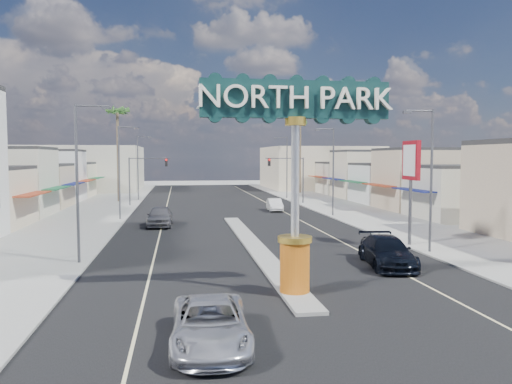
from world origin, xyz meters
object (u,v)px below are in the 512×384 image
object	(u,v)px
suv_right	(387,252)
palm_right_far	(300,119)
streetlight_l_mid	(121,168)
palm_right_mid	(297,127)
car_parked_left	(160,216)
bank_pylon_sign	(411,166)
traffic_signal_right	(290,171)
streetlight_r_far	(286,164)
gateway_sign	(295,160)
traffic_signal_left	(144,172)
streetlight_r_mid	(332,167)
suv_left	(210,324)
streetlight_l_near	(80,175)
streetlight_l_far	(139,164)
streetlight_r_near	(429,173)
palm_left_far	(117,116)
car_parked_right	(275,205)

from	to	relation	value
suv_right	palm_right_far	bearing A→B (deg)	88.69
streetlight_l_mid	palm_right_mid	world-z (taller)	palm_right_mid
car_parked_left	suv_right	bearing A→B (deg)	-52.49
palm_right_far	bank_pylon_sign	world-z (taller)	palm_right_far
traffic_signal_right	streetlight_r_far	size ratio (longest dim) A/B	0.67
gateway_sign	palm_right_far	xyz separation A→B (m)	(15.00, 60.02, 6.46)
traffic_signal_right	traffic_signal_left	bearing A→B (deg)	180.00
palm_right_mid	palm_right_far	distance (m)	6.57
gateway_sign	traffic_signal_right	world-z (taller)	gateway_sign
streetlight_r_mid	palm_right_far	bearing A→B (deg)	81.88
gateway_sign	suv_left	size ratio (longest dim) A/B	1.73
car_parked_left	palm_right_mid	bearing A→B (deg)	59.55
streetlight_l_near	streetlight_l_far	bearing A→B (deg)	90.00
gateway_sign	traffic_signal_left	xyz separation A→B (m)	(-9.18, 42.02, -1.65)
palm_right_mid	suv_left	size ratio (longest dim) A/B	2.29
traffic_signal_right	streetlight_l_near	bearing A→B (deg)	-119.99
gateway_sign	suv_left	xyz separation A→B (m)	(-4.04, -5.37, -5.19)
streetlight_l_near	suv_right	world-z (taller)	streetlight_l_near
streetlight_r_near	palm_right_far	size ratio (longest dim) A/B	0.64
streetlight_l_far	bank_pylon_sign	size ratio (longest dim) A/B	1.28
suv_left	car_parked_left	bearing A→B (deg)	96.99
streetlight_l_near	streetlight_r_near	size ratio (longest dim) A/B	1.00
traffic_signal_left	suv_left	distance (m)	47.80
streetlight_l_far	car_parked_left	size ratio (longest dim) A/B	1.72
gateway_sign	streetlight_r_mid	distance (m)	29.91
palm_right_far	bank_pylon_sign	bearing A→B (deg)	-95.21
streetlight_l_far	streetlight_r_far	size ratio (longest dim) A/B	1.00
streetlight_l_mid	palm_left_far	size ratio (longest dim) A/B	0.69
suv_left	car_parked_right	bearing A→B (deg)	77.90
streetlight_r_far	car_parked_right	world-z (taller)	streetlight_r_far
streetlight_r_far	bank_pylon_sign	xyz separation A→B (m)	(0.06, -39.43, 0.37)
streetlight_r_far	suv_left	bearing A→B (deg)	-104.64
traffic_signal_left	traffic_signal_right	world-z (taller)	same
traffic_signal_left	streetlight_r_far	bearing A→B (deg)	22.20
streetlight_r_near	streetlight_l_mid	bearing A→B (deg)	136.21
traffic_signal_left	streetlight_l_far	xyz separation A→B (m)	(-1.25, 8.01, 0.79)
streetlight_r_near	bank_pylon_sign	distance (m)	2.60
traffic_signal_left	streetlight_l_near	bearing A→B (deg)	-92.10
streetlight_r_far	palm_right_far	size ratio (longest dim) A/B	0.64
streetlight_r_mid	streetlight_r_far	distance (m)	22.00
suv_right	palm_right_mid	bearing A→B (deg)	89.91
traffic_signal_right	car_parked_left	world-z (taller)	traffic_signal_right
streetlight_l_near	bank_pylon_sign	world-z (taller)	streetlight_l_near
traffic_signal_left	suv_left	world-z (taller)	traffic_signal_left
gateway_sign	streetlight_l_near	world-z (taller)	gateway_sign
streetlight_r_far	bank_pylon_sign	world-z (taller)	streetlight_r_far
streetlight_l_far	suv_right	size ratio (longest dim) A/B	1.60
streetlight_l_near	streetlight_l_mid	bearing A→B (deg)	90.00
traffic_signal_right	suv_right	size ratio (longest dim) A/B	1.06
streetlight_l_far	bank_pylon_sign	world-z (taller)	streetlight_l_far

